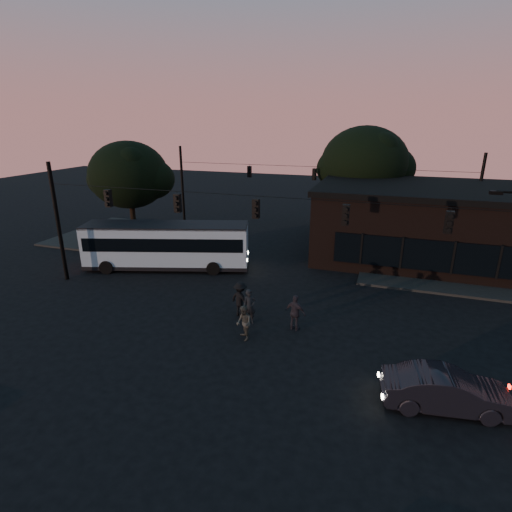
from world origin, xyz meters
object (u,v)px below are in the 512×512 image
(pedestrian_a, at_px, (250,307))
(pedestrian_b, at_px, (244,323))
(pedestrian_c, at_px, (295,313))
(building, at_px, (424,222))
(bus, at_px, (167,244))
(car, at_px, (447,390))
(pedestrian_d, at_px, (240,299))

(pedestrian_a, xyz_separation_m, pedestrian_b, (0.27, -1.58, -0.07))
(pedestrian_a, relative_size, pedestrian_c, 0.99)
(pedestrian_b, xyz_separation_m, pedestrian_c, (2.07, 1.65, 0.07))
(building, bearing_deg, pedestrian_b, -118.81)
(bus, relative_size, car, 2.59)
(bus, xyz_separation_m, pedestrian_c, (10.43, -5.72, -0.85))
(pedestrian_a, relative_size, pedestrian_d, 0.97)
(car, xyz_separation_m, pedestrian_b, (-8.47, 2.17, 0.12))
(building, height_order, pedestrian_b, building)
(car, bearing_deg, bus, 52.32)
(bus, distance_m, pedestrian_b, 11.19)
(pedestrian_c, bearing_deg, car, 163.87)
(car, distance_m, pedestrian_d, 10.44)
(pedestrian_c, height_order, pedestrian_d, pedestrian_d)
(pedestrian_d, bearing_deg, pedestrian_b, 138.12)
(pedestrian_a, bearing_deg, pedestrian_c, -31.48)
(bus, relative_size, pedestrian_c, 6.21)
(pedestrian_b, bearing_deg, car, 38.59)
(pedestrian_a, xyz_separation_m, pedestrian_d, (-0.73, 0.63, 0.03))
(pedestrian_a, xyz_separation_m, pedestrian_c, (2.34, 0.08, 0.01))
(pedestrian_c, bearing_deg, bus, -13.99)
(pedestrian_c, relative_size, pedestrian_d, 0.97)
(bus, distance_m, pedestrian_c, 11.93)
(bus, bearing_deg, pedestrian_d, -52.03)
(building, xyz_separation_m, pedestrian_c, (-6.39, -13.72, -1.78))
(building, relative_size, bus, 1.34)
(building, distance_m, pedestrian_c, 15.24)
(car, xyz_separation_m, pedestrian_a, (-8.75, 3.75, 0.19))
(building, bearing_deg, car, -89.95)
(pedestrian_b, relative_size, pedestrian_d, 0.90)
(building, bearing_deg, pedestrian_a, -122.32)
(car, distance_m, pedestrian_a, 9.52)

